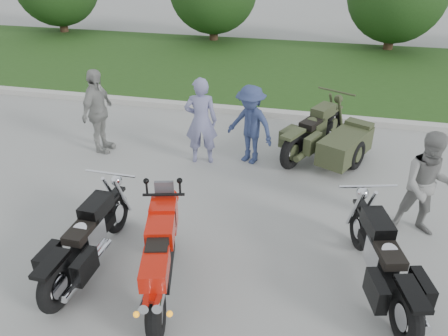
% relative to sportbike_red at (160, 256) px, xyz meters
% --- Properties ---
extents(ground, '(80.00, 80.00, 0.00)m').
position_rel_sportbike_red_xyz_m(ground, '(0.09, 0.55, -0.60)').
color(ground, '#9E9E98').
rests_on(ground, ground).
extents(curb, '(60.00, 0.30, 0.15)m').
position_rel_sportbike_red_xyz_m(curb, '(0.09, 6.55, -0.53)').
color(curb, '#B8B5AD').
rests_on(curb, ground).
extents(grass_strip, '(60.00, 8.00, 0.14)m').
position_rel_sportbike_red_xyz_m(grass_strip, '(0.09, 10.70, -0.53)').
color(grass_strip, '#2B521C').
rests_on(grass_strip, ground).
extents(sportbike_red, '(0.76, 2.13, 1.03)m').
position_rel_sportbike_red_xyz_m(sportbike_red, '(0.00, 0.00, 0.00)').
color(sportbike_red, black).
rests_on(sportbike_red, ground).
extents(cruiser_left, '(0.40, 2.36, 0.91)m').
position_rel_sportbike_red_xyz_m(cruiser_left, '(-1.19, 0.18, -0.14)').
color(cruiser_left, black).
rests_on(cruiser_left, ground).
extents(cruiser_right, '(0.86, 2.38, 0.93)m').
position_rel_sportbike_red_xyz_m(cruiser_right, '(2.85, 0.65, -0.12)').
color(cruiser_right, black).
rests_on(cruiser_right, ground).
extents(cruiser_sidecar, '(1.86, 2.37, 0.98)m').
position_rel_sportbike_red_xyz_m(cruiser_sidecar, '(2.09, 4.38, -0.14)').
color(cruiser_sidecar, black).
rests_on(cruiser_sidecar, ground).
extents(person_stripe, '(0.74, 0.57, 1.81)m').
position_rel_sportbike_red_xyz_m(person_stripe, '(-0.51, 3.74, 0.30)').
color(person_stripe, '#7878A3').
rests_on(person_stripe, ground).
extents(person_grey, '(0.87, 0.68, 1.75)m').
position_rel_sportbike_red_xyz_m(person_grey, '(3.54, 2.17, 0.27)').
color(person_grey, gray).
rests_on(person_grey, ground).
extents(person_denim, '(1.23, 1.01, 1.65)m').
position_rel_sportbike_red_xyz_m(person_denim, '(0.46, 3.96, 0.22)').
color(person_denim, navy).
rests_on(person_denim, ground).
extents(person_back, '(0.49, 1.08, 1.82)m').
position_rel_sportbike_red_xyz_m(person_back, '(-2.77, 3.72, 0.31)').
color(person_back, '#989892').
rests_on(person_back, ground).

